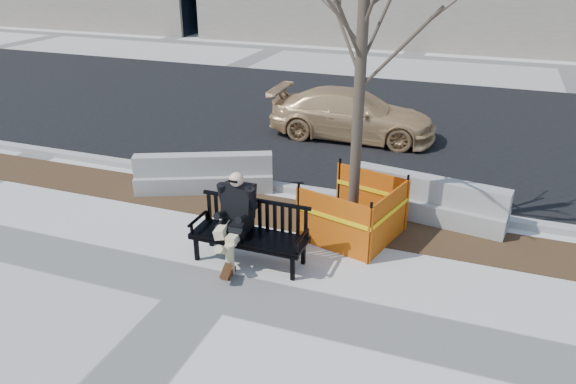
% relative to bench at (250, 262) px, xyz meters
% --- Properties ---
extents(ground, '(120.00, 120.00, 0.00)m').
position_rel_bench_xyz_m(ground, '(-0.27, -0.87, 0.00)').
color(ground, beige).
rests_on(ground, ground).
extents(mulch_strip, '(40.00, 1.20, 0.02)m').
position_rel_bench_xyz_m(mulch_strip, '(-0.27, 1.73, 0.00)').
color(mulch_strip, '#47301C').
rests_on(mulch_strip, ground).
extents(asphalt_street, '(60.00, 10.40, 0.01)m').
position_rel_bench_xyz_m(asphalt_street, '(-0.27, 7.93, 0.00)').
color(asphalt_street, black).
rests_on(asphalt_street, ground).
extents(curb, '(60.00, 0.25, 0.12)m').
position_rel_bench_xyz_m(curb, '(-0.27, 2.68, 0.06)').
color(curb, '#9E9B93').
rests_on(curb, ground).
extents(bench, '(1.81, 0.66, 0.96)m').
position_rel_bench_xyz_m(bench, '(0.00, 0.00, 0.00)').
color(bench, black).
rests_on(bench, ground).
extents(seated_man, '(0.60, 1.00, 1.39)m').
position_rel_bench_xyz_m(seated_man, '(-0.24, 0.05, 0.00)').
color(seated_man, black).
rests_on(seated_man, ground).
extents(tree_fence, '(2.52, 2.52, 5.13)m').
position_rel_bench_xyz_m(tree_fence, '(1.25, 1.36, 0.00)').
color(tree_fence, '#E3590D').
rests_on(tree_fence, ground).
extents(sedan, '(4.13, 1.76, 1.19)m').
position_rel_bench_xyz_m(sedan, '(-0.02, 6.32, 0.00)').
color(sedan, tan).
rests_on(sedan, ground).
extents(jersey_barrier_left, '(2.65, 1.56, 0.76)m').
position_rel_bench_xyz_m(jersey_barrier_left, '(-1.92, 2.13, 0.00)').
color(jersey_barrier_left, '#9C9A92').
rests_on(jersey_barrier_left, ground).
extents(jersey_barrier_right, '(2.83, 0.97, 0.80)m').
position_rel_bench_xyz_m(jersey_barrier_right, '(2.29, 2.42, 0.00)').
color(jersey_barrier_right, gray).
rests_on(jersey_barrier_right, ground).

